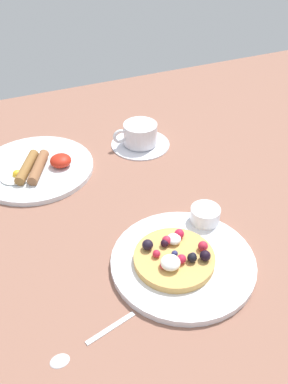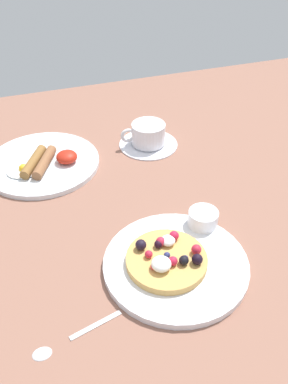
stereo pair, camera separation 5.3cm
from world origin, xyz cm
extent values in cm
cube|color=#895C4B|center=(0.00, 0.00, -1.50)|extent=(197.03, 121.94, 3.00)
cylinder|color=white|center=(4.46, -17.38, 0.66)|extent=(24.98, 24.98, 1.31)
cylinder|color=tan|center=(2.83, -17.10, 1.99)|extent=(13.86, 13.86, 1.36)
sphere|color=red|center=(7.94, -17.72, 3.53)|extent=(1.72, 1.72, 1.72)
sphere|color=#C3243F|center=(2.87, -14.01, 3.50)|extent=(1.66, 1.66, 1.66)
sphere|color=black|center=(2.32, -14.37, 3.38)|extent=(1.42, 1.42, 1.42)
sphere|color=navy|center=(5.42, -18.79, 3.25)|extent=(1.16, 1.16, 1.16)
sphere|color=red|center=(0.40, -18.76, 3.31)|extent=(1.27, 1.27, 1.27)
sphere|color=red|center=(0.41, -16.01, 3.34)|extent=(1.34, 1.34, 1.34)
sphere|color=black|center=(4.98, -19.28, 3.49)|extent=(1.63, 1.63, 1.63)
sphere|color=navy|center=(2.85, -17.11, 3.23)|extent=(1.11, 1.11, 1.11)
sphere|color=black|center=(-0.64, -13.77, 3.62)|extent=(1.90, 1.90, 1.90)
sphere|color=red|center=(5.60, -13.45, 3.54)|extent=(1.73, 1.73, 1.73)
sphere|color=black|center=(7.12, -19.86, 3.60)|extent=(1.85, 1.85, 1.85)
sphere|color=red|center=(3.25, -18.82, 3.46)|extent=(1.57, 1.57, 1.57)
ellipsoid|color=white|center=(1.12, -18.96, 3.67)|extent=(3.33, 3.33, 2.00)
ellipsoid|color=white|center=(4.21, -14.12, 3.43)|extent=(2.53, 2.53, 1.52)
cylinder|color=white|center=(12.80, -10.19, 2.81)|extent=(5.59, 5.59, 2.98)
cylinder|color=#693706|center=(12.80, -10.19, 3.40)|extent=(4.59, 4.59, 0.36)
cylinder|color=white|center=(-12.88, 21.19, 0.57)|extent=(26.01, 26.01, 1.14)
cylinder|color=brown|center=(-12.51, 18.86, 2.24)|extent=(6.84, 10.75, 2.19)
cylinder|color=olive|center=(-14.82, 19.85, 2.24)|extent=(7.09, 10.66, 2.19)
ellipsoid|color=white|center=(-17.26, 18.38, 1.44)|extent=(7.44, 6.32, 0.60)
sphere|color=yellow|center=(-17.26, 18.38, 1.94)|extent=(2.00, 2.00, 2.00)
ellipsoid|color=red|center=(-7.44, 19.04, 2.46)|extent=(4.78, 4.78, 2.63)
cylinder|color=white|center=(13.10, 21.63, 0.32)|extent=(14.39, 14.39, 0.64)
cylinder|color=white|center=(13.10, 21.63, 3.20)|extent=(8.18, 8.18, 5.12)
torus|color=white|center=(8.02, 21.97, 3.46)|extent=(3.72, 1.05, 3.67)
cylinder|color=#906D53|center=(13.10, 21.63, 4.84)|extent=(6.96, 6.96, 0.41)
cube|color=silver|center=(-11.30, -24.23, 0.15)|extent=(8.54, 2.87, 0.30)
ellipsoid|color=silver|center=(-19.64, -26.32, 0.30)|extent=(2.86, 2.20, 0.60)
camera|label=1|loc=(-21.13, -59.34, 54.69)|focal=38.89mm
camera|label=2|loc=(-16.22, -61.24, 54.69)|focal=38.89mm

